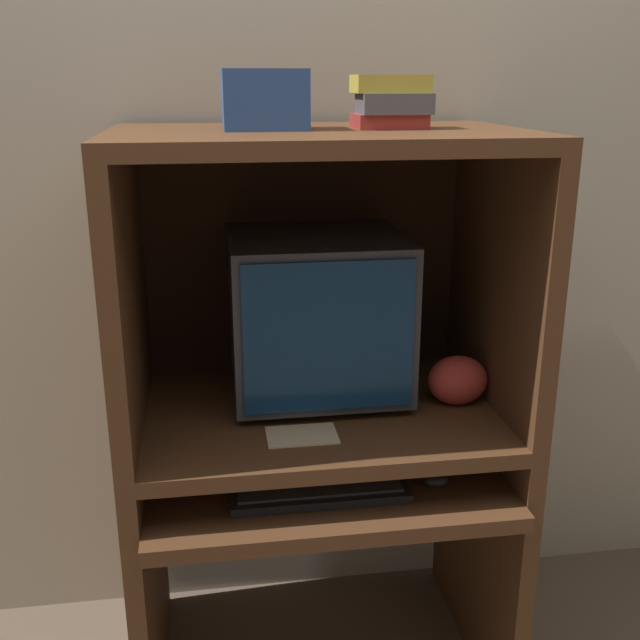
# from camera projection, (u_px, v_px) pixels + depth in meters

# --- Properties ---
(wall_back) EXTENTS (6.00, 0.06, 2.60)m
(wall_back) POSITION_uv_depth(u_px,v_px,m) (298.00, 156.00, 1.97)
(wall_back) COLOR #B2A893
(wall_back) RESTS_ON ground_plane
(desk_base) EXTENTS (0.90, 0.65, 0.61)m
(desk_base) POSITION_uv_depth(u_px,v_px,m) (322.00, 547.00, 1.87)
(desk_base) COLOR #4C2D19
(desk_base) RESTS_ON ground_plane
(desk_monitor_shelf) EXTENTS (0.90, 0.60, 0.13)m
(desk_monitor_shelf) POSITION_uv_depth(u_px,v_px,m) (319.00, 418.00, 1.80)
(desk_monitor_shelf) COLOR #4C2D19
(desk_monitor_shelf) RESTS_ON desk_base
(hutch_upper) EXTENTS (0.90, 0.60, 0.65)m
(hutch_upper) POSITION_uv_depth(u_px,v_px,m) (317.00, 231.00, 1.70)
(hutch_upper) COLOR #4C2D19
(hutch_upper) RESTS_ON desk_monitor_shelf
(crt_monitor) EXTENTS (0.42, 0.39, 0.40)m
(crt_monitor) POSITION_uv_depth(u_px,v_px,m) (317.00, 314.00, 1.82)
(crt_monitor) COLOR #333338
(crt_monitor) RESTS_ON desk_monitor_shelf
(keyboard) EXTENTS (0.39, 0.17, 0.03)m
(keyboard) POSITION_uv_depth(u_px,v_px,m) (318.00, 486.00, 1.67)
(keyboard) COLOR black
(keyboard) RESTS_ON desk_base
(mouse) EXTENTS (0.06, 0.04, 0.03)m
(mouse) POSITION_uv_depth(u_px,v_px,m) (436.00, 480.00, 1.69)
(mouse) COLOR #28282B
(mouse) RESTS_ON desk_base
(snack_bag) EXTENTS (0.15, 0.11, 0.12)m
(snack_bag) POSITION_uv_depth(u_px,v_px,m) (457.00, 380.00, 1.80)
(snack_bag) COLOR #BC382D
(snack_bag) RESTS_ON desk_monitor_shelf
(book_stack) EXTENTS (0.16, 0.13, 0.11)m
(book_stack) POSITION_uv_depth(u_px,v_px,m) (391.00, 103.00, 1.60)
(book_stack) COLOR maroon
(book_stack) RESTS_ON hutch_upper
(paper_card) EXTENTS (0.16, 0.10, 0.00)m
(paper_card) POSITION_uv_depth(u_px,v_px,m) (302.00, 435.00, 1.65)
(paper_card) COLOR #CCB28C
(paper_card) RESTS_ON desk_monitor_shelf
(storage_box) EXTENTS (0.18, 0.15, 0.12)m
(storage_box) POSITION_uv_depth(u_px,v_px,m) (264.00, 100.00, 1.57)
(storage_box) COLOR navy
(storage_box) RESTS_ON hutch_upper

